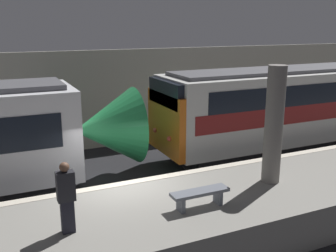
# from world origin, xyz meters

# --- Properties ---
(ground_plane) EXTENTS (120.00, 120.00, 0.00)m
(ground_plane) POSITION_xyz_m (0.00, 0.00, 0.00)
(ground_plane) COLOR black
(platform) EXTENTS (40.00, 3.71, 1.12)m
(platform) POSITION_xyz_m (0.00, -1.85, 0.56)
(platform) COLOR gray
(platform) RESTS_ON ground
(station_rear_barrier) EXTENTS (50.00, 0.15, 4.42)m
(station_rear_barrier) POSITION_xyz_m (0.00, 6.92, 2.21)
(station_rear_barrier) COLOR #B2AD9E
(station_rear_barrier) RESTS_ON ground
(support_pillar_near) EXTENTS (0.52, 0.52, 3.35)m
(support_pillar_near) POSITION_xyz_m (3.93, -1.75, 2.79)
(support_pillar_near) COLOR slate
(support_pillar_near) RESTS_ON platform
(train_boxy) EXTENTS (17.22, 2.94, 3.73)m
(train_boxy) POSITION_xyz_m (11.09, 2.78, 1.92)
(train_boxy) COLOR black
(train_boxy) RESTS_ON ground
(person_waiting) EXTENTS (0.38, 0.24, 1.61)m
(person_waiting) POSITION_xyz_m (-1.94, -2.20, 1.96)
(person_waiting) COLOR black
(person_waiting) RESTS_ON platform
(platform_bench) EXTENTS (1.50, 0.40, 0.45)m
(platform_bench) POSITION_xyz_m (1.26, -2.36, 1.45)
(platform_bench) COLOR slate
(platform_bench) RESTS_ON platform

